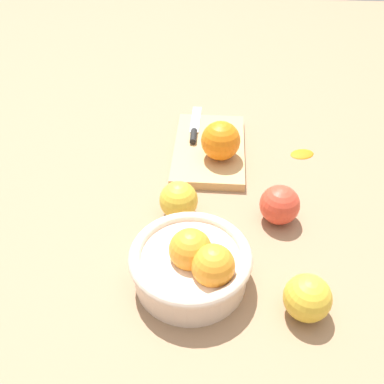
{
  "coord_description": "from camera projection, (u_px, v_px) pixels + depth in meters",
  "views": [
    {
      "loc": [
        -0.63,
        0.03,
        0.56
      ],
      "look_at": [
        -0.03,
        0.07,
        0.04
      ],
      "focal_mm": 41.28,
      "sensor_mm": 36.0,
      "label": 1
    }
  ],
  "objects": [
    {
      "name": "ground_plane",
      "position": [
        230.0,
        199.0,
        0.84
      ],
      "size": [
        2.4,
        2.4,
        0.0
      ],
      "primitive_type": "plane",
      "color": "#997556"
    },
    {
      "name": "orange_on_board",
      "position": [
        221.0,
        141.0,
        0.88
      ],
      "size": [
        0.08,
        0.08,
        0.08
      ],
      "primitive_type": "sphere",
      "color": "orange",
      "rests_on": "cutting_board"
    },
    {
      "name": "cutting_board",
      "position": [
        209.0,
        149.0,
        0.94
      ],
      "size": [
        0.25,
        0.15,
        0.02
      ],
      "primitive_type": "cube",
      "rotation": [
        0.0,
        0.0,
        0.0
      ],
      "color": "tan",
      "rests_on": "ground_plane"
    },
    {
      "name": "apple_back_left",
      "position": [
        179.0,
        200.0,
        0.78
      ],
      "size": [
        0.07,
        0.07,
        0.07
      ],
      "primitive_type": "sphere",
      "color": "gold",
      "rests_on": "ground_plane"
    },
    {
      "name": "apple_front_left",
      "position": [
        280.0,
        205.0,
        0.77
      ],
      "size": [
        0.07,
        0.07,
        0.07
      ],
      "primitive_type": "sphere",
      "color": "#D6422D",
      "rests_on": "ground_plane"
    },
    {
      "name": "citrus_peel",
      "position": [
        302.0,
        153.0,
        0.94
      ],
      "size": [
        0.05,
        0.06,
        0.01
      ],
      "primitive_type": "ellipsoid",
      "rotation": [
        0.0,
        0.0,
        1.93
      ],
      "color": "orange",
      "rests_on": "ground_plane"
    },
    {
      "name": "knife",
      "position": [
        195.0,
        129.0,
        0.98
      ],
      "size": [
        0.16,
        0.02,
        0.01
      ],
      "color": "silver",
      "rests_on": "cutting_board"
    },
    {
      "name": "apple_front_left_2",
      "position": [
        307.0,
        298.0,
        0.62
      ],
      "size": [
        0.07,
        0.07,
        0.07
      ],
      "primitive_type": "sphere",
      "color": "gold",
      "rests_on": "ground_plane"
    },
    {
      "name": "bowl",
      "position": [
        192.0,
        263.0,
        0.66
      ],
      "size": [
        0.19,
        0.19,
        0.1
      ],
      "color": "beige",
      "rests_on": "ground_plane"
    }
  ]
}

